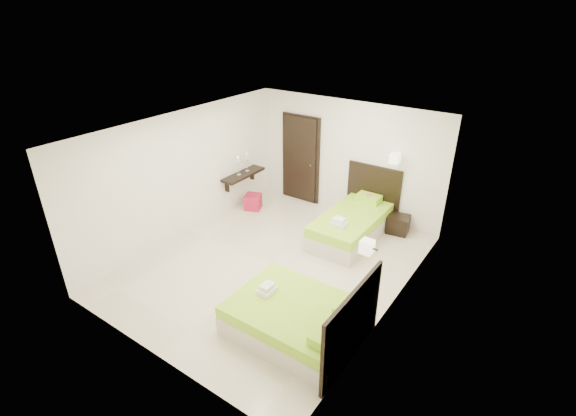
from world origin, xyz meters
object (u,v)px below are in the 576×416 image
Objects in this scene: bed_double at (300,319)px; ottoman at (253,202)px; nightstand at (398,224)px; bed_single at (353,223)px.

ottoman is (-3.20, 2.85, -0.10)m from bed_double.
nightstand is (0.05, 3.73, -0.09)m from bed_double.
bed_double is (0.67, -3.04, -0.03)m from bed_single.
bed_single is 1.09× the size of bed_double.
bed_double is 4.29m from ottoman.
bed_double is at bearing -77.51° from bed_single.
bed_double is at bearing -99.26° from nightstand.
bed_double is 5.26× the size of ottoman.
ottoman is at bearing -175.67° from bed_single.
bed_double reaches higher than nightstand.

